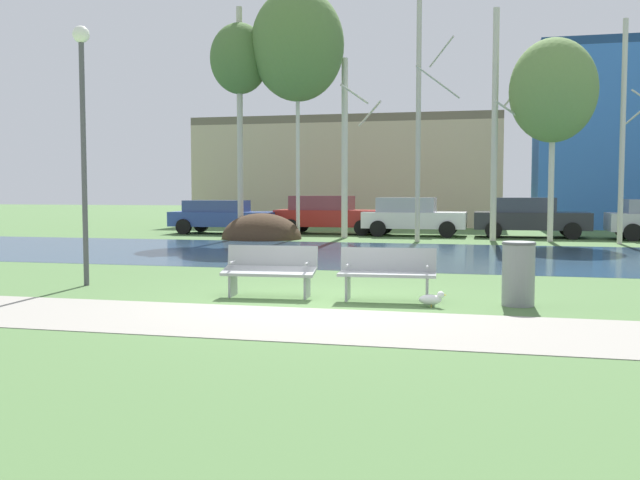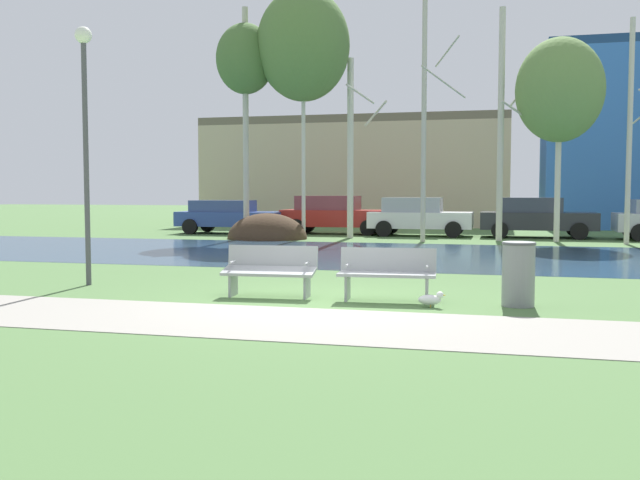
# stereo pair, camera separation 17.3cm
# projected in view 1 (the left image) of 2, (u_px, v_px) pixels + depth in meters

# --- Properties ---
(ground_plane) EXTENTS (120.00, 120.00, 0.00)m
(ground_plane) POSITION_uv_depth(u_px,v_px,m) (399.00, 252.00, 21.30)
(ground_plane) COLOR #4C703D
(paved_path_strip) EXTENTS (60.00, 2.46, 0.01)m
(paved_path_strip) POSITION_uv_depth(u_px,v_px,m) (291.00, 323.00, 9.87)
(paved_path_strip) COLOR gray
(paved_path_strip) RESTS_ON ground
(river_band) EXTENTS (80.00, 8.70, 0.01)m
(river_band) POSITION_uv_depth(u_px,v_px,m) (394.00, 255.00, 20.37)
(river_band) COLOR #284256
(river_band) RESTS_ON ground
(soil_mound) EXTENTS (3.06, 2.58, 1.94)m
(soil_mound) POSITION_uv_depth(u_px,v_px,m) (262.00, 239.00, 27.02)
(soil_mound) COLOR #423021
(soil_mound) RESTS_ON ground
(bench_left) EXTENTS (1.63, 0.67, 0.87)m
(bench_left) POSITION_uv_depth(u_px,v_px,m) (270.00, 269.00, 12.32)
(bench_left) COLOR #9EA0A3
(bench_left) RESTS_ON ground
(bench_right) EXTENTS (1.63, 0.67, 0.87)m
(bench_right) POSITION_uv_depth(u_px,v_px,m) (387.00, 273.00, 11.84)
(bench_right) COLOR #9EA0A3
(bench_right) RESTS_ON ground
(trash_bin) EXTENTS (0.53, 0.53, 1.02)m
(trash_bin) POSITION_uv_depth(u_px,v_px,m) (518.00, 273.00, 11.34)
(trash_bin) COLOR gray
(trash_bin) RESTS_ON ground
(seagull) EXTENTS (0.43, 0.16, 0.26)m
(seagull) POSITION_uv_depth(u_px,v_px,m) (432.00, 299.00, 11.20)
(seagull) COLOR white
(seagull) RESTS_ON ground
(streetlamp) EXTENTS (0.32, 0.32, 4.92)m
(streetlamp) POSITION_uv_depth(u_px,v_px,m) (83.00, 111.00, 13.56)
(streetlamp) COLOR #4C4C51
(streetlamp) RESTS_ON ground
(birch_far_left) EXTENTS (2.21, 2.21, 8.70)m
(birch_far_left) POSITION_uv_depth(u_px,v_px,m) (239.00, 61.00, 26.93)
(birch_far_left) COLOR #BCB7A8
(birch_far_left) RESTS_ON ground
(birch_left) EXTENTS (3.47, 3.47, 9.32)m
(birch_left) POSITION_uv_depth(u_px,v_px,m) (298.00, 45.00, 26.65)
(birch_left) COLOR beige
(birch_left) RESTS_ON ground
(birch_center_left) EXTENTS (1.57, 2.38, 6.84)m
(birch_center_left) POSITION_uv_depth(u_px,v_px,m) (346.00, 146.00, 27.35)
(birch_center_left) COLOR beige
(birch_center_left) RESTS_ON ground
(birch_center) EXTENTS (1.54, 2.65, 8.76)m
(birch_center) POSITION_uv_depth(u_px,v_px,m) (419.00, 115.00, 25.20)
(birch_center) COLOR #BCB7A8
(birch_center) RESTS_ON ground
(birch_center_right) EXTENTS (1.38, 2.17, 8.31)m
(birch_center_right) POSITION_uv_depth(u_px,v_px,m) (496.00, 124.00, 25.67)
(birch_center_right) COLOR beige
(birch_center_right) RESTS_ON ground
(birch_right) EXTENTS (3.05, 3.05, 7.18)m
(birch_right) POSITION_uv_depth(u_px,v_px,m) (553.00, 91.00, 25.24)
(birch_right) COLOR beige
(birch_right) RESTS_ON ground
(birch_far_right) EXTENTS (1.50, 2.44, 7.58)m
(birch_far_right) POSITION_uv_depth(u_px,v_px,m) (624.00, 131.00, 24.18)
(birch_far_right) COLOR beige
(birch_far_right) RESTS_ON ground
(parked_van_nearest_blue) EXTENTS (4.43, 2.06, 1.41)m
(parked_van_nearest_blue) POSITION_uv_depth(u_px,v_px,m) (223.00, 216.00, 30.27)
(parked_van_nearest_blue) COLOR #2D4793
(parked_van_nearest_blue) RESTS_ON ground
(parked_sedan_second_red) EXTENTS (4.56, 1.95, 1.60)m
(parked_sedan_second_red) POSITION_uv_depth(u_px,v_px,m) (328.00, 214.00, 30.11)
(parked_sedan_second_red) COLOR maroon
(parked_sedan_second_red) RESTS_ON ground
(parked_hatch_third_white) EXTENTS (4.09, 2.04, 1.54)m
(parked_hatch_third_white) POSITION_uv_depth(u_px,v_px,m) (412.00, 216.00, 28.79)
(parked_hatch_third_white) COLOR silver
(parked_hatch_third_white) RESTS_ON ground
(parked_wagon_fourth_dark) EXTENTS (4.33, 2.08, 1.55)m
(parked_wagon_fourth_dark) POSITION_uv_depth(u_px,v_px,m) (529.00, 217.00, 27.83)
(parked_wagon_fourth_dark) COLOR #282B30
(parked_wagon_fourth_dark) RESTS_ON ground
(building_beige_block) EXTENTS (15.95, 6.89, 5.63)m
(building_beige_block) POSITION_uv_depth(u_px,v_px,m) (352.00, 172.00, 39.17)
(building_beige_block) COLOR #BCAD8E
(building_beige_block) RESTS_ON ground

